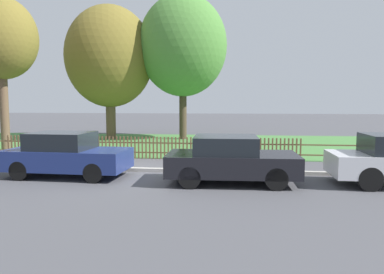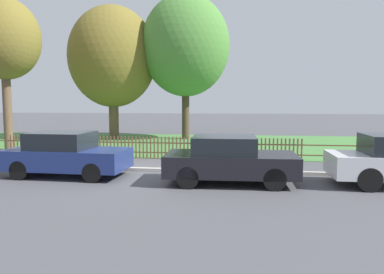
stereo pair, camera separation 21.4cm
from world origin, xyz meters
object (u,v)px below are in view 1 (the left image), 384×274
object	(u,v)px
parked_car_black_saloon	(66,155)
tree_far_left	(183,46)
covered_motorcycle	(229,147)
parked_car_navy_estate	(230,159)
tree_behind_motorcycle	(1,39)
tree_mid_park	(110,57)

from	to	relation	value
parked_car_black_saloon	tree_far_left	world-z (taller)	tree_far_left
parked_car_black_saloon	tree_far_left	xyz separation A→B (m)	(2.00, 12.13, 5.05)
parked_car_black_saloon	covered_motorcycle	bearing A→B (deg)	31.91
parked_car_navy_estate	tree_far_left	distance (m)	13.78
parked_car_black_saloon	tree_behind_motorcycle	bearing A→B (deg)	137.28
parked_car_black_saloon	parked_car_navy_estate	bearing A→B (deg)	-1.35
tree_far_left	tree_behind_motorcycle	bearing A→B (deg)	-140.18
tree_mid_park	covered_motorcycle	bearing A→B (deg)	-49.82
parked_car_black_saloon	parked_car_navy_estate	xyz separation A→B (m)	(5.12, -0.31, -0.00)
parked_car_navy_estate	tree_far_left	bearing A→B (deg)	102.30
tree_behind_motorcycle	tree_far_left	xyz separation A→B (m)	(7.72, 6.44, 0.48)
parked_car_black_saloon	tree_far_left	bearing A→B (deg)	82.75
covered_motorcycle	tree_behind_motorcycle	bearing A→B (deg)	169.19
parked_car_black_saloon	tree_mid_park	distance (m)	12.91
covered_motorcycle	tree_far_left	xyz separation A→B (m)	(-3.02, 9.25, 5.10)
tree_mid_park	tree_far_left	xyz separation A→B (m)	(4.57, 0.27, 0.63)
tree_mid_park	tree_far_left	bearing A→B (deg)	3.34
parked_car_navy_estate	tree_behind_motorcycle	xyz separation A→B (m)	(-10.84, 6.00, 4.57)
tree_behind_motorcycle	parked_car_navy_estate	bearing A→B (deg)	-28.96
parked_car_black_saloon	tree_behind_motorcycle	xyz separation A→B (m)	(-5.72, 5.69, 4.57)
covered_motorcycle	tree_behind_motorcycle	xyz separation A→B (m)	(-10.74, 2.82, 4.62)
parked_car_navy_estate	tree_far_left	size ratio (longest dim) A/B	0.43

